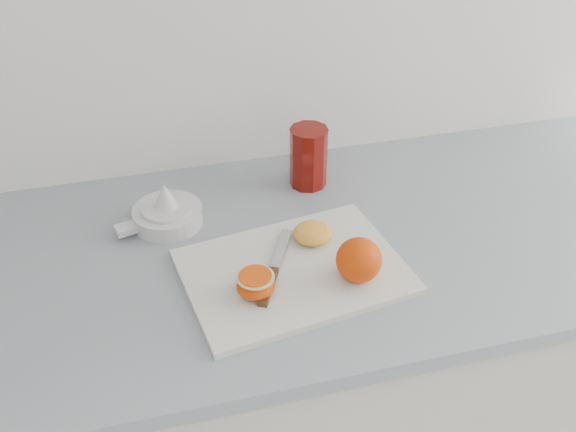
% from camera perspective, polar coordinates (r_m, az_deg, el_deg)
% --- Properties ---
extents(counter, '(2.54, 0.64, 0.89)m').
position_cam_1_polar(counter, '(1.48, -1.56, -16.15)').
color(counter, beige).
rests_on(counter, ground).
extents(cutting_board, '(0.40, 0.31, 0.01)m').
position_cam_1_polar(cutting_board, '(1.09, 0.52, -4.93)').
color(cutting_board, silver).
rests_on(cutting_board, counter).
extents(whole_orange, '(0.08, 0.08, 0.08)m').
position_cam_1_polar(whole_orange, '(1.05, 6.31, -3.91)').
color(whole_orange, '#FA360A').
rests_on(whole_orange, cutting_board).
extents(half_orange, '(0.06, 0.06, 0.04)m').
position_cam_1_polar(half_orange, '(1.03, -2.89, -6.09)').
color(half_orange, '#FA360A').
rests_on(half_orange, cutting_board).
extents(squeezed_shell, '(0.07, 0.07, 0.03)m').
position_cam_1_polar(squeezed_shell, '(1.14, 2.20, -1.50)').
color(squeezed_shell, gold).
rests_on(squeezed_shell, cutting_board).
extents(paring_knife, '(0.10, 0.18, 0.01)m').
position_cam_1_polar(paring_knife, '(1.06, -1.57, -5.66)').
color(paring_knife, '#452710').
rests_on(paring_knife, cutting_board).
extents(citrus_juicer, '(0.17, 0.13, 0.09)m').
position_cam_1_polar(citrus_juicer, '(1.22, -10.73, 0.28)').
color(citrus_juicer, white).
rests_on(citrus_juicer, counter).
extents(red_tumbler, '(0.08, 0.08, 0.13)m').
position_cam_1_polar(red_tumbler, '(1.29, 1.82, 5.09)').
color(red_tumbler, maroon).
rests_on(red_tumbler, counter).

